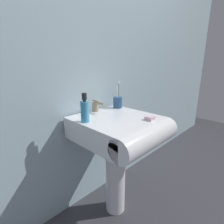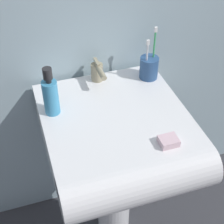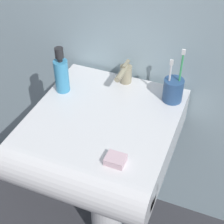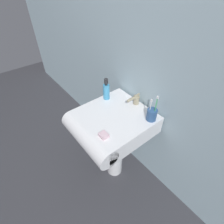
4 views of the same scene
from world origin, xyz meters
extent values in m
cylinder|color=white|center=(0.00, 0.00, 0.32)|extent=(0.15, 0.15, 0.63)
cube|color=white|center=(0.00, 0.00, 0.71)|extent=(0.52, 0.52, 0.15)
cylinder|color=white|center=(0.00, -0.26, 0.71)|extent=(0.52, 0.15, 0.15)
cylinder|color=tan|center=(0.00, 0.22, 0.82)|extent=(0.05, 0.05, 0.07)
cylinder|color=tan|center=(0.00, 0.17, 0.85)|extent=(0.02, 0.10, 0.02)
cube|color=tan|center=(0.00, 0.22, 0.87)|extent=(0.01, 0.06, 0.01)
cylinder|color=#2D5184|center=(0.20, 0.17, 0.83)|extent=(0.07, 0.07, 0.09)
cylinder|color=white|center=(0.19, 0.16, 0.87)|extent=(0.01, 0.01, 0.14)
cube|color=white|center=(0.19, 0.16, 0.95)|extent=(0.01, 0.01, 0.02)
cylinder|color=#3FB266|center=(0.22, 0.18, 0.89)|extent=(0.01, 0.01, 0.18)
cube|color=white|center=(0.22, 0.18, 0.99)|extent=(0.01, 0.01, 0.02)
cylinder|color=#3F99CC|center=(-0.21, 0.07, 0.85)|extent=(0.05, 0.05, 0.13)
cylinder|color=#262628|center=(-0.21, 0.07, 0.92)|extent=(0.02, 0.02, 0.01)
cylinder|color=#262628|center=(-0.21, 0.07, 0.95)|extent=(0.03, 0.03, 0.04)
cube|color=silver|center=(0.12, -0.20, 0.79)|extent=(0.06, 0.05, 0.02)
camera|label=1|loc=(-0.85, -0.80, 1.15)|focal=28.00mm
camera|label=2|loc=(-0.30, -0.89, 1.59)|focal=55.00mm
camera|label=3|loc=(0.37, -0.86, 1.59)|focal=55.00mm
camera|label=4|loc=(0.76, -0.64, 1.68)|focal=28.00mm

